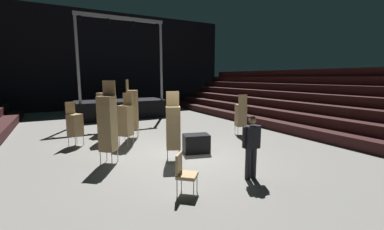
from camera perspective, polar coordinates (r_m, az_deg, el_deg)
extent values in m
cube|color=slate|center=(8.56, -1.43, -9.82)|extent=(22.00, 30.00, 0.10)
cube|color=black|center=(22.58, -19.48, 11.57)|extent=(22.00, 0.30, 8.00)
cube|color=black|center=(13.04, 21.12, -2.70)|extent=(0.75, 24.00, 0.45)
cube|color=black|center=(13.54, 23.28, -0.49)|extent=(0.75, 24.00, 0.45)
cube|color=black|center=(14.08, 25.29, 1.56)|extent=(0.75, 24.00, 0.45)
cube|color=black|center=(14.65, 27.14, 3.45)|extent=(0.75, 24.00, 0.45)
cube|color=black|center=(15.25, 28.86, 5.20)|extent=(0.75, 24.00, 0.45)
cube|color=black|center=(15.87, 30.46, 6.80)|extent=(0.75, 24.00, 0.45)
cube|color=black|center=(16.52, 31.94, 8.28)|extent=(0.75, 24.00, 0.45)
cube|color=black|center=(17.22, -15.94, 1.36)|extent=(5.53, 2.54, 1.15)
cylinder|color=#9EA0A8|center=(15.74, -24.70, 11.46)|extent=(0.16, 0.16, 4.99)
cylinder|color=#9EA0A8|center=(16.88, -7.06, 11.93)|extent=(0.16, 0.16, 4.99)
cube|color=#9EA0A8|center=(16.46, -15.95, 20.52)|extent=(5.23, 0.20, 0.20)
cylinder|color=black|center=(16.06, -24.30, 19.62)|extent=(0.18, 0.18, 0.22)
cylinder|color=black|center=(16.27, -18.67, 19.77)|extent=(0.18, 0.18, 0.22)
cylinder|color=black|center=(16.61, -13.22, 19.74)|extent=(0.18, 0.18, 0.22)
cylinder|color=black|center=(17.07, -8.04, 19.57)|extent=(0.18, 0.18, 0.22)
cylinder|color=black|center=(6.90, 13.88, -10.58)|extent=(0.15, 0.15, 0.84)
cylinder|color=black|center=(6.79, 12.67, -10.85)|extent=(0.15, 0.15, 0.84)
cube|color=silver|center=(6.60, 13.81, -5.00)|extent=(0.19, 0.11, 0.59)
cube|color=black|center=(6.65, 13.49, -4.89)|extent=(0.42, 0.26, 0.59)
cube|color=black|center=(6.54, 14.13, -4.49)|extent=(0.06, 0.02, 0.38)
cylinder|color=black|center=(6.79, 15.07, -4.57)|extent=(0.10, 0.10, 0.54)
cylinder|color=black|center=(6.50, 11.85, -5.03)|extent=(0.10, 0.10, 0.54)
sphere|color=#936B4C|center=(6.56, 13.62, -1.21)|extent=(0.20, 0.20, 0.20)
sphere|color=black|center=(6.55, 13.64, -0.75)|extent=(0.16, 0.16, 0.16)
cylinder|color=#B2B5BA|center=(9.90, -14.46, -6.02)|extent=(0.02, 0.02, 0.40)
cylinder|color=#B2B5BA|center=(10.11, -16.26, -5.78)|extent=(0.02, 0.02, 0.40)
cylinder|color=#B2B5BA|center=(10.21, -13.28, -5.53)|extent=(0.02, 0.02, 0.40)
cylinder|color=#B2B5BA|center=(10.41, -15.05, -5.32)|extent=(0.02, 0.02, 0.40)
cube|color=#A38456|center=(10.10, -14.82, -4.33)|extent=(0.62, 0.62, 0.08)
cube|color=#A38456|center=(10.08, -14.83, -3.85)|extent=(0.62, 0.62, 0.08)
cube|color=#A38456|center=(10.07, -14.85, -3.38)|extent=(0.62, 0.62, 0.08)
cube|color=#A38456|center=(10.05, -14.87, -2.91)|extent=(0.62, 0.62, 0.08)
cube|color=#A38456|center=(10.03, -14.89, -2.43)|extent=(0.62, 0.62, 0.08)
cube|color=#A38456|center=(10.02, -14.91, -1.96)|extent=(0.62, 0.62, 0.08)
cube|color=#A38456|center=(10.00, -14.93, -1.48)|extent=(0.62, 0.62, 0.08)
cube|color=#A38456|center=(9.99, -14.95, -1.00)|extent=(0.62, 0.62, 0.08)
cube|color=#A38456|center=(9.97, -14.97, -0.52)|extent=(0.62, 0.62, 0.08)
cube|color=#A38456|center=(9.96, -14.99, -0.03)|extent=(0.62, 0.62, 0.08)
cube|color=#A38456|center=(9.95, -15.00, 0.45)|extent=(0.62, 0.62, 0.08)
cube|color=#A38456|center=(9.94, -15.02, 0.94)|extent=(0.62, 0.62, 0.08)
cube|color=#A38456|center=(9.93, -15.04, 1.42)|extent=(0.62, 0.62, 0.08)
cube|color=#A38456|center=(9.92, -15.06, 1.91)|extent=(0.62, 0.62, 0.08)
cube|color=#A38456|center=(10.05, -14.50, 3.58)|extent=(0.31, 0.33, 0.46)
cylinder|color=#B2B5BA|center=(11.98, 9.79, -3.32)|extent=(0.02, 0.02, 0.40)
cylinder|color=#B2B5BA|center=(12.12, 11.47, -3.24)|extent=(0.02, 0.02, 0.40)
cylinder|color=#B2B5BA|center=(11.64, 10.44, -3.70)|extent=(0.02, 0.02, 0.40)
cylinder|color=#B2B5BA|center=(11.78, 12.17, -3.60)|extent=(0.02, 0.02, 0.40)
cube|color=#A38456|center=(11.83, 11.00, -2.32)|extent=(0.55, 0.55, 0.08)
cube|color=#A38456|center=(11.81, 11.01, -1.91)|extent=(0.55, 0.55, 0.08)
cube|color=#A38456|center=(11.80, 11.02, -1.50)|extent=(0.55, 0.55, 0.08)
cube|color=#A38456|center=(11.79, 11.04, -1.10)|extent=(0.55, 0.55, 0.08)
cube|color=#A38456|center=(11.77, 11.05, -0.69)|extent=(0.55, 0.55, 0.08)
cube|color=#A38456|center=(11.76, 11.06, -0.28)|extent=(0.55, 0.55, 0.08)
cube|color=#A38456|center=(11.75, 11.07, 0.13)|extent=(0.55, 0.55, 0.08)
cube|color=#A38456|center=(11.73, 11.08, 0.54)|extent=(0.55, 0.55, 0.08)
cube|color=#A38456|center=(11.72, 11.10, 0.95)|extent=(0.55, 0.55, 0.08)
cube|color=#A38456|center=(11.71, 11.11, 1.36)|extent=(0.55, 0.55, 0.08)
cube|color=#A38456|center=(11.70, 11.12, 1.77)|extent=(0.55, 0.55, 0.08)
cube|color=#A38456|center=(11.69, 11.13, 2.19)|extent=(0.55, 0.55, 0.08)
cube|color=#A38456|center=(11.48, 11.53, 3.43)|extent=(0.40, 0.17, 0.46)
cylinder|color=#B2B5BA|center=(12.49, -19.67, -3.22)|extent=(0.02, 0.02, 0.40)
cylinder|color=#B2B5BA|center=(12.82, -20.50, -2.97)|extent=(0.02, 0.02, 0.40)
cylinder|color=#B2B5BA|center=(12.68, -18.17, -2.98)|extent=(0.02, 0.02, 0.40)
cylinder|color=#B2B5BA|center=(13.00, -19.03, -2.74)|extent=(0.02, 0.02, 0.40)
cube|color=#A38456|center=(12.70, -19.40, -1.90)|extent=(0.57, 0.57, 0.08)
cube|color=#A38456|center=(12.69, -19.42, -1.52)|extent=(0.57, 0.57, 0.08)
cube|color=#A38456|center=(12.67, -19.44, -1.15)|extent=(0.57, 0.57, 0.08)
cube|color=#A38456|center=(12.66, -19.46, -0.77)|extent=(0.57, 0.57, 0.08)
cube|color=#A38456|center=(12.65, -19.48, -0.39)|extent=(0.57, 0.57, 0.08)
cube|color=#A38456|center=(12.63, -19.49, -0.01)|extent=(0.57, 0.57, 0.08)
cube|color=#A38456|center=(12.62, -19.51, 0.38)|extent=(0.57, 0.57, 0.08)
cube|color=#A38456|center=(12.61, -19.53, 0.76)|extent=(0.57, 0.57, 0.08)
cube|color=#A38456|center=(12.60, -19.55, 1.14)|extent=(0.57, 0.57, 0.08)
cube|color=#A38456|center=(12.59, -19.57, 1.52)|extent=(0.57, 0.57, 0.08)
cube|color=#A38456|center=(12.58, -19.59, 1.91)|extent=(0.57, 0.57, 0.08)
cube|color=#A38456|center=(12.57, -19.61, 2.29)|extent=(0.57, 0.57, 0.08)
cube|color=#A38456|center=(12.56, -19.63, 2.68)|extent=(0.57, 0.57, 0.08)
cube|color=#A38456|center=(12.56, -19.65, 3.06)|extent=(0.57, 0.57, 0.08)
cube|color=#A38456|center=(12.55, -19.67, 3.45)|extent=(0.57, 0.57, 0.08)
cube|color=#A38456|center=(12.54, -19.69, 3.84)|extent=(0.57, 0.57, 0.08)
cube|color=#A38456|center=(12.54, -19.71, 4.22)|extent=(0.57, 0.57, 0.08)
cube|color=#A38456|center=(12.53, -19.73, 4.61)|extent=(0.57, 0.57, 0.08)
cube|color=#A38456|center=(12.61, -19.02, 5.91)|extent=(0.19, 0.40, 0.46)
cylinder|color=#B2B5BA|center=(10.79, -23.53, -5.27)|extent=(0.02, 0.02, 0.40)
cylinder|color=#B2B5BA|center=(10.55, -25.09, -5.67)|extent=(0.02, 0.02, 0.40)
cylinder|color=#B2B5BA|center=(11.07, -24.84, -5.00)|extent=(0.02, 0.02, 0.40)
cylinder|color=#B2B5BA|center=(10.84, -26.38, -5.39)|extent=(0.02, 0.02, 0.40)
cube|color=#A38456|center=(10.76, -25.04, -4.07)|extent=(0.62, 0.62, 0.08)
cube|color=#A38456|center=(10.74, -25.07, -3.63)|extent=(0.62, 0.62, 0.08)
cube|color=#A38456|center=(10.73, -25.10, -3.19)|extent=(0.62, 0.62, 0.08)
cube|color=#A38456|center=(10.71, -25.13, -2.74)|extent=(0.62, 0.62, 0.08)
cube|color=#A38456|center=(10.69, -25.16, -2.29)|extent=(0.62, 0.62, 0.08)
cube|color=#A38456|center=(10.68, -25.19, -1.85)|extent=(0.62, 0.62, 0.08)
cube|color=#A38456|center=(10.67, -25.22, -1.40)|extent=(0.62, 0.62, 0.08)
cube|color=#A38456|center=(10.65, -25.25, -0.95)|extent=(0.62, 0.62, 0.08)
cube|color=#A38456|center=(10.64, -25.28, -0.50)|extent=(0.62, 0.62, 0.08)
cube|color=#A38456|center=(10.63, -25.31, -0.04)|extent=(0.62, 0.62, 0.08)
cube|color=#A38456|center=(10.74, -26.06, 1.46)|extent=(0.36, 0.28, 0.46)
cylinder|color=#B2B5BA|center=(11.57, -12.16, -3.83)|extent=(0.02, 0.02, 0.40)
cylinder|color=#B2B5BA|center=(11.20, -12.41, -4.25)|extent=(0.02, 0.02, 0.40)
cylinder|color=#B2B5BA|center=(11.62, -14.02, -3.83)|extent=(0.02, 0.02, 0.40)
cylinder|color=#B2B5BA|center=(11.26, -14.33, -4.25)|extent=(0.02, 0.02, 0.40)
cube|color=#A38456|center=(11.36, -13.27, -2.84)|extent=(0.58, 0.58, 0.08)
cube|color=#A38456|center=(11.34, -13.29, -2.42)|extent=(0.58, 0.58, 0.08)
cube|color=#A38456|center=(11.33, -13.30, -2.00)|extent=(0.58, 0.58, 0.08)
cube|color=#A38456|center=(11.31, -13.32, -1.58)|extent=(0.58, 0.58, 0.08)
cube|color=#A38456|center=(11.30, -13.33, -1.15)|extent=(0.58, 0.58, 0.08)
cube|color=#A38456|center=(11.28, -13.35, -0.73)|extent=(0.58, 0.58, 0.08)
cube|color=#A38456|center=(11.27, -13.36, -0.30)|extent=(0.58, 0.58, 0.08)
cube|color=#A38456|center=(11.26, -13.38, 0.13)|extent=(0.58, 0.58, 0.08)
cube|color=#A38456|center=(11.25, -13.39, 0.55)|extent=(0.58, 0.58, 0.08)
cube|color=#A38456|center=(11.23, -13.41, 0.98)|extent=(0.58, 0.58, 0.08)
cube|color=#A38456|center=(11.22, -13.42, 1.41)|extent=(0.58, 0.58, 0.08)
cube|color=#A38456|center=(11.21, -13.44, 1.84)|extent=(0.58, 0.58, 0.08)
cube|color=#A38456|center=(11.20, -13.45, 2.28)|extent=(0.58, 0.58, 0.08)
cube|color=#A38456|center=(11.20, -13.47, 2.71)|extent=(0.58, 0.58, 0.08)
cube|color=#A38456|center=(11.19, -13.48, 3.14)|extent=(0.58, 0.58, 0.08)
cube|color=#A38456|center=(11.18, -13.50, 3.57)|extent=(0.58, 0.58, 0.08)
cube|color=#A38456|center=(11.17, -13.51, 4.01)|extent=(0.58, 0.58, 0.08)
cube|color=#A38456|center=(11.17, -13.53, 4.44)|extent=(0.58, 0.58, 0.08)
cube|color=#A38456|center=(11.16, -13.54, 4.88)|extent=(0.58, 0.58, 0.08)
cube|color=#A38456|center=(11.16, -13.56, 5.31)|extent=(0.58, 0.58, 0.08)
cube|color=#A38456|center=(11.18, -14.60, 6.68)|extent=(0.21, 0.39, 0.46)
cylinder|color=#B2B5BA|center=(7.94, -2.82, -9.42)|extent=(0.02, 0.02, 0.40)
cylinder|color=#B2B5BA|center=(7.93, -5.60, -9.48)|extent=(0.02, 0.02, 0.40)
cylinder|color=#B2B5BA|center=(8.30, -2.99, -8.61)|extent=(0.02, 0.02, 0.40)
cylinder|color=#B2B5BA|center=(8.29, -5.64, -8.66)|extent=(0.02, 0.02, 0.40)
cube|color=#A38456|center=(8.04, -4.28, -7.39)|extent=(0.57, 0.57, 0.08)
cube|color=#A38456|center=(8.02, -4.29, -6.80)|extent=(0.57, 0.57, 0.08)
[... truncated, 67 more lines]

